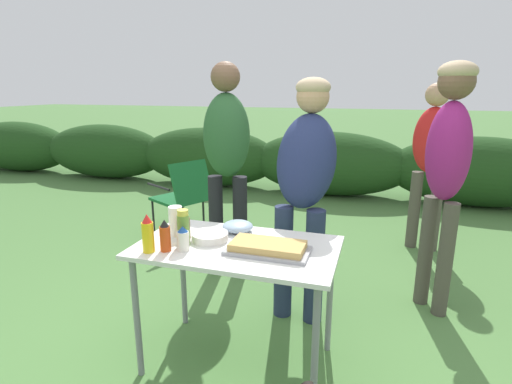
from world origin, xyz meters
TOP-DOWN VIEW (x-y plane):
  - ground_plane at (0.00, 0.00)m, footprint 60.00×60.00m
  - shrub_hedge at (-0.00, 4.03)m, footprint 14.40×0.90m
  - folding_table at (0.00, 0.00)m, footprint 1.10×0.64m
  - food_tray at (0.19, -0.04)m, footprint 0.44×0.22m
  - plate_stack at (-0.17, 0.02)m, footprint 0.21×0.21m
  - mixing_bowl at (-0.07, 0.20)m, footprint 0.18×0.18m
  - paper_cup_stack at (-0.39, 0.04)m, footprint 0.08×0.08m
  - beer_bottle at (-0.32, 0.01)m, footprint 0.06×0.06m
  - mayo_bottle at (-0.25, -0.15)m, footprint 0.06×0.06m
  - mustard_bottle at (-0.41, -0.22)m, footprint 0.06×0.06m
  - hot_sauce_bottle at (-0.33, -0.18)m, footprint 0.06×0.06m
  - relish_jar at (-0.28, -0.09)m, footprint 0.07×0.07m
  - standing_person_with_beanie at (0.24, 0.69)m, footprint 0.44×0.54m
  - standing_person_in_dark_puffer at (-0.50, 1.14)m, footprint 0.43×0.34m
  - standing_person_in_navy_coat at (1.17, 2.19)m, footprint 0.39×0.32m
  - standing_person_in_gray_fleece at (1.14, 0.99)m, footprint 0.39×0.40m
  - camp_chair_green_behind_table at (-1.30, 1.83)m, footprint 0.74×0.68m

SIDE VIEW (x-z plane):
  - ground_plane at x=0.00m, z-range 0.00..0.00m
  - camp_chair_green_behind_table at x=-1.30m, z-range 0.05..0.88m
  - shrub_hedge at x=0.00m, z-range 0.00..0.95m
  - folding_table at x=0.00m, z-range 0.29..1.03m
  - plate_stack at x=-0.17m, z-range 0.74..0.78m
  - food_tray at x=0.19m, z-range 0.74..0.79m
  - mixing_bowl at x=-0.07m, z-range 0.74..0.81m
  - mayo_bottle at x=-0.25m, z-range 0.74..0.87m
  - beer_bottle at x=-0.32m, z-range 0.74..0.89m
  - hot_sauce_bottle at x=-0.33m, z-range 0.74..0.91m
  - paper_cup_stack at x=-0.39m, z-range 0.74..0.92m
  - mustard_bottle at x=-0.41m, z-range 0.73..0.94m
  - relish_jar at x=-0.28m, z-range 0.74..0.94m
  - standing_person_in_navy_coat at x=1.17m, z-range 0.17..1.79m
  - standing_person_with_beanie at x=0.24m, z-range 0.19..1.84m
  - standing_person_in_dark_puffer at x=-0.50m, z-range 0.18..1.97m
  - standing_person_in_gray_fleece at x=1.14m, z-range 0.25..2.00m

